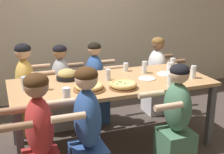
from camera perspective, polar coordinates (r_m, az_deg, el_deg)
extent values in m
plane|color=#423833|center=(3.86, 0.00, -12.11)|extent=(18.00, 18.00, 0.00)
cube|color=beige|center=(5.06, -7.19, 13.75)|extent=(10.00, 0.06, 3.20)
cube|color=tan|center=(3.55, 0.00, -1.08)|extent=(2.27, 0.96, 0.04)
cube|color=#4C4C51|center=(3.12, -16.37, -12.44)|extent=(0.07, 0.07, 0.76)
cube|color=#4C4C51|center=(3.85, 17.54, -6.74)|extent=(0.07, 0.07, 0.76)
cube|color=#4C4C51|center=(3.88, -17.41, -6.56)|extent=(0.07, 0.07, 0.76)
cube|color=#4C4C51|center=(4.48, 11.07, -2.84)|extent=(0.07, 0.07, 0.76)
cylinder|color=brown|center=(3.26, -4.18, -2.22)|extent=(0.34, 0.34, 0.02)
torus|color=tan|center=(3.25, -4.19, -1.66)|extent=(0.29, 0.29, 0.04)
cylinder|color=#E5C675|center=(3.25, -4.19, -1.78)|extent=(0.24, 0.24, 0.04)
cylinder|color=#4C7A3D|center=(3.21, -3.32, -1.63)|extent=(0.02, 0.02, 0.01)
cylinder|color=#4C7A3D|center=(3.21, -4.42, -1.63)|extent=(0.02, 0.02, 0.01)
cylinder|color=#4C7A3D|center=(3.25, -3.30, -1.38)|extent=(0.02, 0.02, 0.01)
cylinder|color=#4C7A3D|center=(3.29, -3.56, -1.19)|extent=(0.02, 0.02, 0.01)
cylinder|color=#4C7A3D|center=(3.26, -3.87, -1.34)|extent=(0.02, 0.02, 0.01)
cylinder|color=#4C7A3D|center=(3.28, -4.55, -1.25)|extent=(0.02, 0.02, 0.01)
cylinder|color=brown|center=(3.31, 2.02, -1.90)|extent=(0.30, 0.30, 0.02)
torus|color=tan|center=(3.30, 2.02, -1.31)|extent=(0.29, 0.29, 0.04)
cylinder|color=#E5C675|center=(3.30, 2.02, -1.44)|extent=(0.24, 0.24, 0.04)
cylinder|color=#4C7A3D|center=(3.26, 0.94, -1.26)|extent=(0.02, 0.02, 0.01)
cylinder|color=#4C7A3D|center=(3.28, 2.39, -1.16)|extent=(0.02, 0.02, 0.01)
cylinder|color=#4C7A3D|center=(3.33, 1.26, -0.86)|extent=(0.02, 0.02, 0.01)
cylinder|color=#4C7A3D|center=(3.32, 1.67, -0.93)|extent=(0.02, 0.02, 0.01)
cylinder|color=black|center=(3.63, -8.23, -0.14)|extent=(0.24, 0.24, 0.04)
cylinder|color=black|center=(3.67, -5.54, 0.30)|extent=(0.11, 0.02, 0.02)
ellipsoid|color=tan|center=(3.62, -8.26, 0.58)|extent=(0.22, 0.22, 0.12)
cylinder|color=white|center=(3.64, 6.41, -0.28)|extent=(0.19, 0.19, 0.01)
cube|color=#B7B7BC|center=(3.64, 6.41, -0.15)|extent=(0.13, 0.06, 0.01)
cylinder|color=white|center=(3.85, 9.89, 0.55)|extent=(0.22, 0.22, 0.01)
cube|color=#B7B7BC|center=(3.85, 9.90, 0.68)|extent=(0.08, 0.14, 0.01)
cylinder|color=silver|center=(4.29, 11.05, 2.78)|extent=(0.07, 0.07, 0.10)
cylinder|color=#1EA8DB|center=(4.29, 11.04, 2.60)|extent=(0.06, 0.06, 0.07)
cylinder|color=black|center=(4.29, 11.24, 2.95)|extent=(0.00, 0.01, 0.12)
cylinder|color=silver|center=(4.00, 10.52, 1.85)|extent=(0.08, 0.08, 0.11)
cylinder|color=black|center=(4.01, 10.50, 1.53)|extent=(0.07, 0.07, 0.06)
cylinder|color=silver|center=(3.86, 5.96, 1.80)|extent=(0.06, 0.06, 0.15)
cylinder|color=black|center=(3.87, 5.95, 1.38)|extent=(0.06, 0.06, 0.09)
cylinder|color=silver|center=(3.32, -12.34, -1.19)|extent=(0.06, 0.06, 0.13)
cylinder|color=silver|center=(3.33, -12.33, -1.40)|extent=(0.06, 0.06, 0.10)
cylinder|color=silver|center=(3.93, 2.52, 1.84)|extent=(0.06, 0.06, 0.10)
cylinder|color=black|center=(3.94, 2.52, 1.58)|extent=(0.06, 0.06, 0.07)
cylinder|color=silver|center=(3.42, 10.70, -0.50)|extent=(0.08, 0.08, 0.14)
cylinder|color=silver|center=(3.42, 10.68, -0.81)|extent=(0.07, 0.07, 0.10)
cylinder|color=silver|center=(3.36, -15.65, -1.14)|extent=(0.07, 0.07, 0.14)
cylinder|color=black|center=(3.37, -15.61, -1.63)|extent=(0.06, 0.06, 0.08)
cylinder|color=silver|center=(3.76, 14.65, 0.91)|extent=(0.06, 0.06, 0.15)
cylinder|color=silver|center=(3.76, 14.63, 0.61)|extent=(0.06, 0.06, 0.11)
cylinder|color=silver|center=(3.01, -8.34, -3.04)|extent=(0.08, 0.08, 0.12)
cylinder|color=silver|center=(2.95, -13.25, -3.63)|extent=(0.06, 0.06, 0.13)
cylinder|color=black|center=(2.96, -13.22, -4.05)|extent=(0.06, 0.06, 0.08)
cylinder|color=silver|center=(3.56, -0.73, 0.44)|extent=(0.06, 0.06, 0.13)
cylinder|color=silver|center=(3.57, -0.72, -0.01)|extent=(0.05, 0.05, 0.07)
ellipsoid|color=#2D5193|center=(2.81, -4.53, -7.59)|extent=(0.24, 0.36, 0.56)
sphere|color=beige|center=(2.67, -4.71, -0.29)|extent=(0.20, 0.20, 0.20)
ellipsoid|color=#422814|center=(2.66, -4.73, 0.43)|extent=(0.20, 0.20, 0.14)
cylinder|color=beige|center=(2.56, -7.97, -7.33)|extent=(0.28, 0.06, 0.06)
cylinder|color=beige|center=(2.87, -9.50, -4.65)|extent=(0.28, 0.06, 0.06)
cube|color=#2D5193|center=(4.36, -3.06, -5.37)|extent=(0.32, 0.34, 0.43)
ellipsoid|color=#2D5193|center=(4.21, -3.17, 0.60)|extent=(0.24, 0.36, 0.51)
sphere|color=tan|center=(4.12, -3.24, 5.12)|extent=(0.17, 0.17, 0.17)
ellipsoid|color=black|center=(4.12, -3.25, 5.53)|extent=(0.18, 0.18, 0.12)
cylinder|color=tan|center=(4.40, -1.29, 2.76)|extent=(0.28, 0.06, 0.06)
cylinder|color=tan|center=(4.09, 0.29, 1.65)|extent=(0.28, 0.06, 0.06)
cube|color=#99999E|center=(4.26, -9.00, -6.14)|extent=(0.32, 0.34, 0.43)
ellipsoid|color=#99999E|center=(4.10, -9.30, -0.07)|extent=(0.24, 0.36, 0.51)
sphere|color=#9E7051|center=(4.01, -9.53, 4.56)|extent=(0.18, 0.18, 0.18)
ellipsoid|color=black|center=(4.01, -9.55, 5.00)|extent=(0.18, 0.18, 0.12)
cylinder|color=#9E7051|center=(4.27, -7.12, 2.17)|extent=(0.28, 0.06, 0.06)
cylinder|color=#9E7051|center=(3.95, -5.95, 0.98)|extent=(0.28, 0.06, 0.06)
ellipsoid|color=#B22D2D|center=(2.74, -13.15, -8.87)|extent=(0.24, 0.36, 0.54)
sphere|color=#9E7051|center=(2.60, -13.69, -1.56)|extent=(0.20, 0.20, 0.20)
ellipsoid|color=#422814|center=(2.59, -13.74, -0.81)|extent=(0.21, 0.21, 0.14)
cylinder|color=#9E7051|center=(2.52, -17.46, -8.73)|extent=(0.28, 0.06, 0.06)
cylinder|color=#9E7051|center=(2.84, -17.92, -5.85)|extent=(0.28, 0.06, 0.06)
cube|color=#477556|center=(3.38, 11.37, -12.82)|extent=(0.32, 0.34, 0.43)
ellipsoid|color=#477556|center=(3.17, 11.86, -5.40)|extent=(0.24, 0.36, 0.51)
sphere|color=beige|center=(3.06, 12.25, 0.58)|extent=(0.19, 0.19, 0.19)
ellipsoid|color=black|center=(3.05, 12.29, 1.18)|extent=(0.19, 0.19, 0.13)
cylinder|color=beige|center=(2.90, 10.31, -5.32)|extent=(0.28, 0.06, 0.06)
cylinder|color=beige|center=(3.17, 7.18, -3.15)|extent=(0.28, 0.06, 0.06)
cube|color=gold|center=(4.21, -15.07, -6.86)|extent=(0.32, 0.34, 0.43)
ellipsoid|color=gold|center=(4.04, -15.59, -0.54)|extent=(0.24, 0.36, 0.54)
sphere|color=tan|center=(3.95, -16.01, 4.48)|extent=(0.20, 0.20, 0.20)
ellipsoid|color=black|center=(3.94, -16.05, 4.96)|extent=(0.20, 0.20, 0.14)
cylinder|color=tan|center=(4.19, -13.14, 1.87)|extent=(0.28, 0.06, 0.06)
cylinder|color=tan|center=(3.86, -12.45, 0.63)|extent=(0.28, 0.06, 0.06)
cube|color=silver|center=(4.71, 7.98, -3.79)|extent=(0.32, 0.34, 0.43)
ellipsoid|color=silver|center=(4.56, 8.22, 1.81)|extent=(0.24, 0.36, 0.52)
sphere|color=brown|center=(4.49, 8.41, 6.06)|extent=(0.18, 0.18, 0.18)
ellipsoid|color=brown|center=(4.48, 8.42, 6.46)|extent=(0.18, 0.18, 0.13)
cylinder|color=brown|center=(4.78, 9.47, 3.75)|extent=(0.28, 0.06, 0.06)
cylinder|color=brown|center=(4.50, 11.62, 2.79)|extent=(0.28, 0.06, 0.06)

